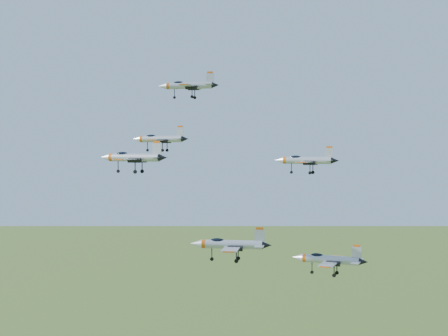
% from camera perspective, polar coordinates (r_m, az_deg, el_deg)
% --- Properties ---
extents(jet_lead, '(12.68, 10.67, 3.40)m').
position_cam_1_polar(jet_lead, '(126.64, -3.35, 7.54)').
color(jet_lead, '#A6ADB3').
extents(jet_left_high, '(11.69, 9.66, 3.12)m').
position_cam_1_polar(jet_left_high, '(118.88, -5.92, 2.67)').
color(jet_left_high, '#A6ADB3').
extents(jet_right_high, '(11.71, 9.61, 3.14)m').
position_cam_1_polar(jet_right_high, '(96.56, -8.39, 0.98)').
color(jet_right_high, '#A6ADB3').
extents(jet_left_low, '(12.08, 9.92, 3.24)m').
position_cam_1_polar(jet_left_low, '(114.33, 7.45, 0.71)').
color(jet_left_low, '#A6ADB3').
extents(jet_right_low, '(11.81, 10.00, 3.19)m').
position_cam_1_polar(jet_right_low, '(90.40, 0.50, -6.98)').
color(jet_right_low, '#A6ADB3').
extents(jet_trail, '(11.83, 9.72, 3.17)m').
position_cam_1_polar(jet_trail, '(98.16, 9.52, -8.23)').
color(jet_trail, '#A6ADB3').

